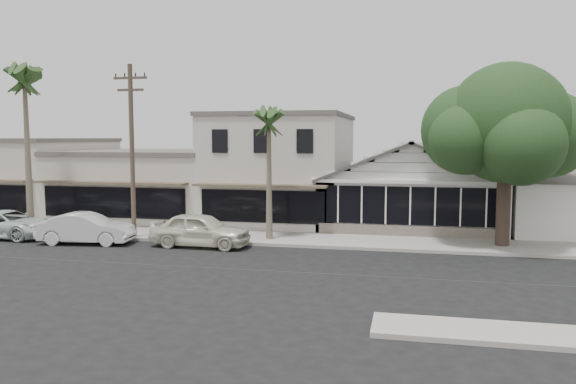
% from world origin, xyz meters
% --- Properties ---
extents(ground, '(140.00, 140.00, 0.00)m').
position_xyz_m(ground, '(0.00, 0.00, 0.00)').
color(ground, black).
rests_on(ground, ground).
extents(sidewalk_north, '(90.00, 3.50, 0.15)m').
position_xyz_m(sidewalk_north, '(-8.00, 6.75, 0.07)').
color(sidewalk_north, '#9E9991').
rests_on(sidewalk_north, ground).
extents(corner_shop, '(10.40, 8.60, 5.10)m').
position_xyz_m(corner_shop, '(5.00, 12.47, 2.62)').
color(corner_shop, white).
rests_on(corner_shop, ground).
extents(side_cottage, '(6.00, 6.00, 3.00)m').
position_xyz_m(side_cottage, '(13.20, 11.50, 1.50)').
color(side_cottage, white).
rests_on(side_cottage, ground).
extents(row_building_near, '(8.00, 10.00, 6.50)m').
position_xyz_m(row_building_near, '(-3.00, 13.50, 3.25)').
color(row_building_near, beige).
rests_on(row_building_near, ground).
extents(row_building_midnear, '(10.00, 10.00, 4.20)m').
position_xyz_m(row_building_midnear, '(-12.00, 13.50, 2.10)').
color(row_building_midnear, beige).
rests_on(row_building_midnear, ground).
extents(row_building_midfar, '(11.00, 10.00, 5.00)m').
position_xyz_m(row_building_midfar, '(-22.50, 13.50, 2.50)').
color(row_building_midfar, beige).
rests_on(row_building_midfar, ground).
extents(utility_pole, '(1.80, 0.24, 9.00)m').
position_xyz_m(utility_pole, '(-9.00, 5.20, 4.79)').
color(utility_pole, brown).
rests_on(utility_pole, ground).
extents(car_0, '(4.93, 2.09, 1.66)m').
position_xyz_m(car_0, '(-4.94, 4.17, 0.83)').
color(car_0, beige).
rests_on(car_0, ground).
extents(car_1, '(4.85, 2.21, 1.54)m').
position_xyz_m(car_1, '(-10.80, 3.67, 0.77)').
color(car_1, silver).
rests_on(car_1, ground).
extents(car_2, '(5.27, 2.52, 1.45)m').
position_xyz_m(car_2, '(-15.80, 4.28, 0.72)').
color(car_2, silver).
rests_on(car_2, ground).
extents(shade_tree, '(7.93, 7.17, 8.80)m').
position_xyz_m(shade_tree, '(9.27, 7.10, 5.79)').
color(shade_tree, '#4A372D').
rests_on(shade_tree, ground).
extents(palm_east, '(3.06, 3.06, 7.13)m').
position_xyz_m(palm_east, '(-2.00, 6.16, 6.09)').
color(palm_east, '#726651').
rests_on(palm_east, ground).
extents(palm_mid, '(3.32, 3.32, 9.70)m').
position_xyz_m(palm_mid, '(-15.84, 6.18, 8.36)').
color(palm_mid, '#726651').
rests_on(palm_mid, ground).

